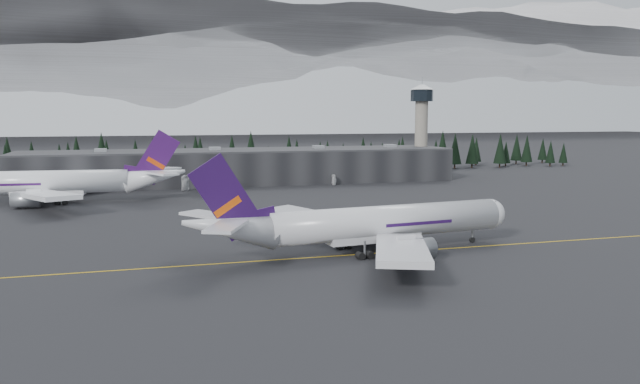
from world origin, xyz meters
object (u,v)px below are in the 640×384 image
object	(u,v)px
jet_main	(360,224)
gse_vehicle_b	(334,183)
terminal	(242,166)
gse_vehicle_a	(185,189)
control_tower	(421,120)
jet_parked	(59,182)

from	to	relation	value
jet_main	gse_vehicle_b	bearing A→B (deg)	68.65
terminal	jet_main	size ratio (longest dim) A/B	2.45
jet_main	gse_vehicle_a	world-z (taller)	jet_main
terminal	gse_vehicle_b	xyz separation A→B (m)	(31.11, -16.98, -5.62)
jet_main	control_tower	bearing A→B (deg)	54.15
control_tower	jet_parked	size ratio (longest dim) A/B	0.52
jet_main	gse_vehicle_a	size ratio (longest dim) A/B	12.16
jet_main	gse_vehicle_b	xyz separation A→B (m)	(29.46, 108.99, -4.74)
gse_vehicle_b	jet_main	bearing A→B (deg)	-35.33
terminal	control_tower	size ratio (longest dim) A/B	4.24
jet_main	jet_parked	bearing A→B (deg)	118.82
terminal	control_tower	bearing A→B (deg)	2.29
jet_parked	gse_vehicle_a	distance (m)	41.94
terminal	control_tower	world-z (taller)	control_tower
control_tower	jet_parked	world-z (taller)	control_tower
terminal	jet_parked	world-z (taller)	jet_parked
jet_main	gse_vehicle_a	distance (m)	108.99
jet_main	gse_vehicle_b	size ratio (longest dim) A/B	16.44
control_tower	gse_vehicle_a	distance (m)	102.71
control_tower	jet_main	bearing A→B (deg)	-119.63
jet_main	terminal	bearing A→B (deg)	84.53
terminal	gse_vehicle_a	xyz separation A→B (m)	(-22.55, -19.81, -5.55)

